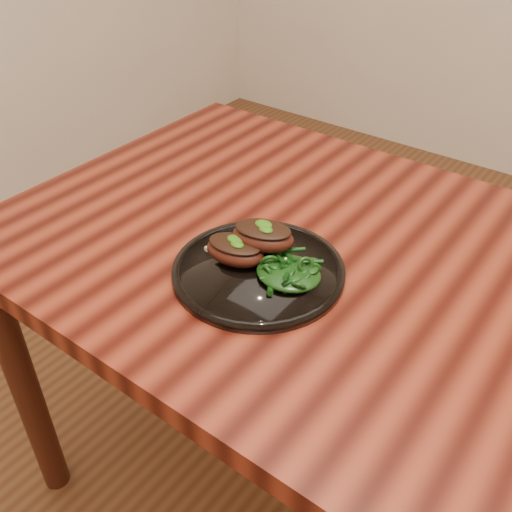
{
  "coord_description": "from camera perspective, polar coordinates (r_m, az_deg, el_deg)",
  "views": [
    {
      "loc": [
        0.16,
        -0.7,
        1.32
      ],
      "look_at": [
        -0.28,
        -0.12,
        0.78
      ],
      "focal_mm": 40.0,
      "sensor_mm": 36.0,
      "label": 1
    }
  ],
  "objects": [
    {
      "name": "plate",
      "position": [
        0.91,
        0.26,
        -1.45
      ],
      "size": [
        0.28,
        0.28,
        0.02
      ],
      "color": "black",
      "rests_on": "desk"
    },
    {
      "name": "lamb_chop_front",
      "position": [
        0.91,
        -2.13,
        0.62
      ],
      "size": [
        0.11,
        0.08,
        0.04
      ],
      "color": "#3D140B",
      "rests_on": "plate"
    },
    {
      "name": "herb_smear",
      "position": [
        0.96,
        0.72,
        1.49
      ],
      "size": [
        0.09,
        0.06,
        0.01
      ],
      "primitive_type": "ellipsoid",
      "color": "#1B4A07",
      "rests_on": "plate"
    },
    {
      "name": "desk",
      "position": [
        0.97,
        17.66,
        -7.92
      ],
      "size": [
        1.6,
        0.8,
        0.75
      ],
      "color": "#320B06",
      "rests_on": "ground"
    },
    {
      "name": "greens_heap",
      "position": [
        0.87,
        3.29,
        -1.34
      ],
      "size": [
        0.1,
        0.1,
        0.04
      ],
      "color": "black",
      "rests_on": "plate"
    },
    {
      "name": "lamb_chop_back",
      "position": [
        0.91,
        0.68,
        2.07
      ],
      "size": [
        0.12,
        0.09,
        0.05
      ],
      "color": "#3D140B",
      "rests_on": "plate"
    }
  ]
}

